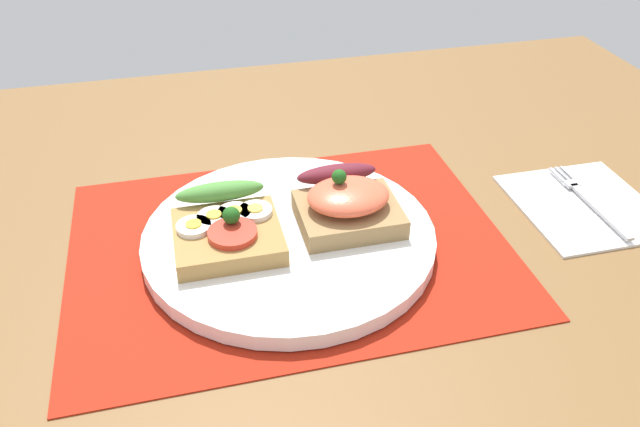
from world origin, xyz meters
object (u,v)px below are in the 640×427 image
at_px(sandwich_salmon, 347,202).
at_px(fork, 587,198).
at_px(sandwich_egg_tomato, 227,227).
at_px(plate, 289,237).
at_px(napkin, 584,204).

bearing_deg(sandwich_salmon, fork, -2.05).
bearing_deg(fork, sandwich_egg_tomato, 179.13).
bearing_deg(plate, sandwich_salmon, 5.10).
xyz_separation_m(plate, sandwich_salmon, (0.06, 0.01, 0.03)).
distance_m(plate, napkin, 0.31).
xyz_separation_m(plate, napkin, (0.31, -0.01, -0.01)).
relative_size(napkin, fork, 1.07).
bearing_deg(fork, plate, 179.25).
distance_m(sandwich_egg_tomato, sandwich_salmon, 0.12).
distance_m(sandwich_egg_tomato, fork, 0.37).
distance_m(plate, sandwich_egg_tomato, 0.06).
bearing_deg(plate, fork, -0.75).
bearing_deg(sandwich_egg_tomato, fork, -0.87).
height_order(plate, fork, plate).
distance_m(napkin, fork, 0.01).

